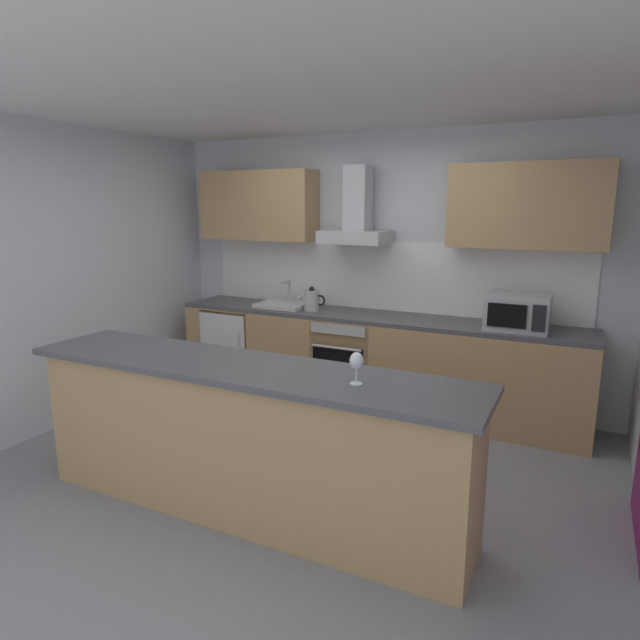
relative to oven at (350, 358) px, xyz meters
name	(u,v)px	position (x,y,z in m)	size (l,w,h in m)	color
ground	(294,471)	(0.19, -1.47, -0.47)	(5.49, 4.62, 0.02)	gray
ceiling	(290,95)	(0.19, -1.47, 2.15)	(5.49, 4.62, 0.02)	white
wall_back	(384,269)	(0.19, 0.41, 0.84)	(5.49, 0.12, 2.60)	silver
wall_left	(62,277)	(-2.11, -1.47, 0.84)	(0.12, 4.62, 2.60)	silver
backsplash_tile	(382,276)	(0.19, 0.33, 0.77)	(3.82, 0.02, 0.66)	white
counter_back	(369,360)	(0.19, 0.03, -0.01)	(3.95, 0.60, 0.90)	tan
counter_island	(244,439)	(0.19, -2.09, 0.03)	(2.95, 0.64, 0.97)	tan
upper_cabinets	(378,206)	(0.19, 0.18, 1.45)	(3.90, 0.32, 0.70)	tan
oven	(350,358)	(0.00, 0.00, 0.00)	(0.60, 0.62, 0.80)	slate
refrigerator	(238,346)	(-1.31, 0.00, -0.03)	(0.58, 0.60, 0.85)	white
microwave	(518,312)	(1.52, -0.03, 0.59)	(0.50, 0.38, 0.30)	#B7BABC
sink	(283,304)	(-0.74, 0.01, 0.47)	(0.50, 0.40, 0.26)	silver
kettle	(312,300)	(-0.39, -0.03, 0.55)	(0.29, 0.15, 0.24)	#B7BABC
range_hood	(357,219)	(0.00, 0.13, 1.33)	(0.62, 0.45, 0.72)	#B7BABC
wine_glass	(357,362)	(0.95, -2.12, 0.64)	(0.08, 0.08, 0.18)	silver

